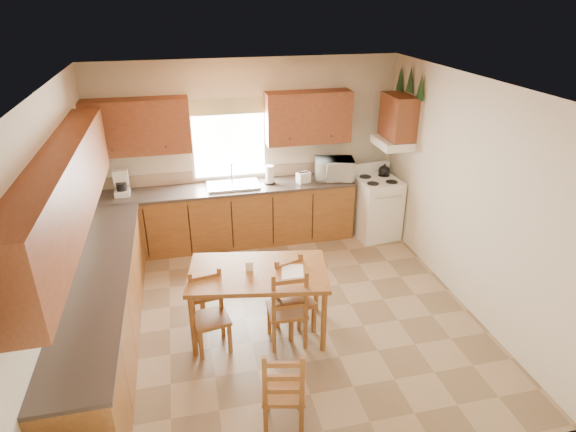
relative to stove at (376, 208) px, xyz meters
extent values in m
plane|color=#8F7757|center=(-1.88, -1.70, -0.46)|extent=(4.50, 4.50, 0.00)
plane|color=#975420|center=(-1.88, -1.70, 2.24)|extent=(4.50, 4.50, 0.00)
plane|color=beige|center=(-4.13, -1.70, 0.89)|extent=(4.50, 4.50, 0.00)
plane|color=beige|center=(0.37, -1.70, 0.89)|extent=(4.50, 4.50, 0.00)
plane|color=beige|center=(-1.88, 0.55, 0.89)|extent=(4.50, 4.50, 0.00)
plane|color=beige|center=(-1.88, -3.95, 0.89)|extent=(4.50, 4.50, 0.00)
cube|color=brown|center=(-2.25, 0.25, -0.02)|extent=(3.75, 0.60, 0.88)
cube|color=brown|center=(-3.83, -1.85, -0.02)|extent=(0.60, 3.60, 0.88)
cube|color=#433831|center=(-2.25, 0.25, 0.44)|extent=(3.75, 0.63, 0.04)
cube|color=#433831|center=(-3.83, -1.85, 0.44)|extent=(0.63, 3.60, 0.04)
cube|color=#9E8366|center=(-2.25, 0.54, 0.55)|extent=(3.75, 0.01, 0.18)
cube|color=brown|center=(-3.43, 0.39, 1.40)|extent=(1.41, 0.33, 0.75)
cube|color=brown|center=(-1.02, 0.39, 1.40)|extent=(1.25, 0.33, 0.75)
cube|color=brown|center=(-3.96, -1.85, 1.40)|extent=(0.33, 3.60, 0.75)
cube|color=brown|center=(0.20, -0.05, 1.44)|extent=(0.33, 0.62, 0.62)
cube|color=white|center=(0.15, -0.05, 1.06)|extent=(0.44, 0.62, 0.12)
cube|color=white|center=(-2.18, 0.52, 1.09)|extent=(1.13, 0.02, 1.18)
cube|color=white|center=(-2.18, 0.52, 1.09)|extent=(1.05, 0.01, 1.10)
cube|color=#5B7B37|center=(-2.18, 0.49, 1.59)|extent=(1.19, 0.01, 0.24)
cube|color=silver|center=(-2.18, 0.25, 0.48)|extent=(0.75, 0.45, 0.04)
cone|color=#1B411C|center=(0.33, -0.37, 1.92)|extent=(0.22, 0.22, 0.36)
cone|color=#1B411C|center=(0.33, -0.05, 1.96)|extent=(0.22, 0.22, 0.36)
cone|color=#1B411C|center=(0.33, 0.27, 1.92)|extent=(0.22, 0.22, 0.36)
cube|color=white|center=(0.00, 0.00, 0.00)|extent=(0.68, 0.70, 0.92)
cube|color=white|center=(-3.74, 0.29, 0.63)|extent=(0.23, 0.26, 0.35)
cylinder|color=white|center=(-1.63, 0.25, 0.60)|extent=(0.15, 0.15, 0.28)
cube|color=white|center=(-1.13, 0.19, 0.54)|extent=(0.22, 0.18, 0.16)
imported|color=white|center=(-0.64, 0.22, 0.62)|extent=(0.60, 0.48, 0.32)
cube|color=brown|center=(-2.19, -1.95, -0.06)|extent=(1.62, 1.10, 0.80)
cube|color=brown|center=(-2.20, -3.28, -0.02)|extent=(0.44, 0.42, 0.88)
cube|color=brown|center=(-1.93, -2.19, 0.02)|extent=(0.41, 0.39, 0.96)
cube|color=brown|center=(-1.79, -2.02, -0.02)|extent=(0.46, 0.45, 0.87)
cube|color=brown|center=(-2.74, -2.12, -0.02)|extent=(0.42, 0.41, 0.88)
cube|color=white|center=(-1.83, -2.05, 0.34)|extent=(0.30, 0.36, 0.00)
cube|color=white|center=(-2.28, -1.93, 0.39)|extent=(0.08, 0.03, 0.11)
camera|label=1|loc=(-2.87, -6.35, 3.08)|focal=30.00mm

